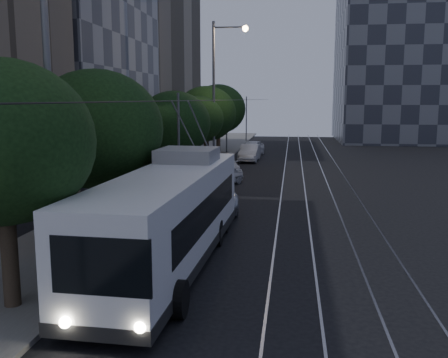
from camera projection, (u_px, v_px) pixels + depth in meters
name	position (u px, v px, depth m)	size (l,w,h in m)	color
ground	(264.00, 264.00, 17.32)	(120.00, 120.00, 0.00)	black
sidewalk	(181.00, 173.00, 37.88)	(5.00, 90.00, 0.15)	slate
tram_rails	(314.00, 177.00, 36.55)	(4.52, 90.00, 0.02)	gray
overhead_wires	(213.00, 129.00, 37.00)	(2.23, 90.00, 6.00)	black
building_glass_mid	(41.00, 0.00, 39.27)	(14.40, 18.40, 26.80)	#32353F
building_distant_right	(423.00, 51.00, 66.79)	(22.00, 18.00, 24.00)	#32353F
trolleybus	(171.00, 216.00, 16.96)	(3.04, 12.67, 5.63)	white
pickup_silver	(208.00, 192.00, 25.86)	(2.91, 6.31, 1.75)	#B7B9BF
car_white_a	(223.00, 176.00, 32.96)	(1.49, 3.71, 1.27)	silver
car_white_b	(224.00, 164.00, 38.45)	(1.98, 4.87, 1.41)	#B8B8BD
car_white_c	(250.00, 153.00, 45.97)	(1.62, 4.65, 1.53)	silver
car_white_d	(252.00, 148.00, 50.53)	(1.81, 4.49, 1.53)	white
tree_0	(2.00, 143.00, 12.83)	(4.80, 4.80, 6.73)	#2F231A
tree_1	(97.00, 130.00, 20.12)	(5.36, 5.36, 6.87)	#2F231A
tree_2	(174.00, 124.00, 31.24)	(4.58, 4.58, 6.19)	#2F231A
tree_3	(198.00, 120.00, 39.07)	(4.06, 4.06, 5.92)	#2F231A
tree_4	(206.00, 114.00, 42.58)	(5.21, 5.21, 6.78)	#2F231A
tree_5	(218.00, 109.00, 52.83)	(5.80, 5.80, 7.22)	#2F231A
streetlamp_near	(62.00, 78.00, 13.59)	(2.51, 0.44, 10.41)	slate
streetlamp_far	(219.00, 84.00, 38.08)	(2.72, 0.44, 11.45)	slate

